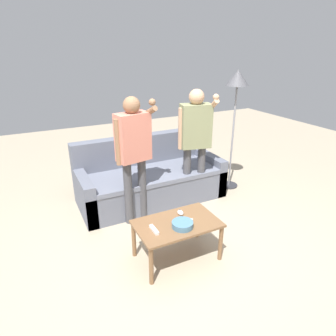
# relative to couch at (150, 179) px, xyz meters

# --- Properties ---
(ground_plane) EXTENTS (12.00, 12.00, 0.00)m
(ground_plane) POSITION_rel_couch_xyz_m (-0.12, -1.31, -0.30)
(ground_plane) COLOR tan
(couch) EXTENTS (2.05, 0.87, 0.89)m
(couch) POSITION_rel_couch_xyz_m (0.00, 0.00, 0.00)
(couch) COLOR slate
(couch) RESTS_ON ground
(coffee_table) EXTENTS (0.85, 0.53, 0.43)m
(coffee_table) POSITION_rel_couch_xyz_m (-0.29, -1.38, 0.07)
(coffee_table) COLOR brown
(coffee_table) RESTS_ON ground
(snack_bowl) EXTENTS (0.21, 0.21, 0.06)m
(snack_bowl) POSITION_rel_couch_xyz_m (-0.28, -1.47, 0.16)
(snack_bowl) COLOR teal
(snack_bowl) RESTS_ON coffee_table
(game_remote_nunchuk) EXTENTS (0.06, 0.09, 0.05)m
(game_remote_nunchuk) POSITION_rel_couch_xyz_m (-0.18, -1.25, 0.16)
(game_remote_nunchuk) COLOR white
(game_remote_nunchuk) RESTS_ON coffee_table
(floor_lamp) EXTENTS (0.33, 0.33, 1.79)m
(floor_lamp) POSITION_rel_couch_xyz_m (1.29, -0.20, 1.25)
(floor_lamp) COLOR #2D2D33
(floor_lamp) RESTS_ON ground
(player_left) EXTENTS (0.49, 0.30, 1.58)m
(player_left) POSITION_rel_couch_xyz_m (-0.40, -0.48, 0.70)
(player_left) COLOR #47474C
(player_left) RESTS_ON ground
(player_right) EXTENTS (0.47, 0.40, 1.60)m
(player_right) POSITION_rel_couch_xyz_m (0.50, -0.40, 0.71)
(player_right) COLOR #47474C
(player_right) RESTS_ON ground
(game_remote_wand_near) EXTENTS (0.04, 0.16, 0.03)m
(game_remote_wand_near) POSITION_rel_couch_xyz_m (-0.56, -1.41, 0.15)
(game_remote_wand_near) COLOR white
(game_remote_wand_near) RESTS_ON coffee_table
(game_remote_wand_far) EXTENTS (0.13, 0.13, 0.03)m
(game_remote_wand_far) POSITION_rel_couch_xyz_m (-0.19, -1.39, 0.15)
(game_remote_wand_far) COLOR white
(game_remote_wand_far) RESTS_ON coffee_table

